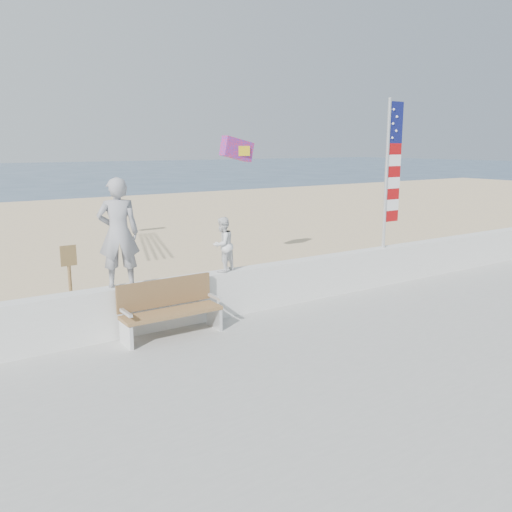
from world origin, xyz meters
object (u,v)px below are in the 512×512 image
object	(u,v)px
flag	(391,168)
adult	(118,233)
child	(223,245)
bench	(169,308)

from	to	relation	value
flag	adult	bearing A→B (deg)	180.00
child	bench	bearing A→B (deg)	-4.74
child	bench	xyz separation A→B (m)	(-1.37, -0.45, -0.93)
child	flag	world-z (taller)	flag
flag	child	bearing A→B (deg)	180.00
child	bench	world-z (taller)	child
adult	child	xyz separation A→B (m)	(2.07, 0.00, -0.42)
bench	adult	bearing A→B (deg)	147.03
adult	flag	xyz separation A→B (m)	(6.68, -0.00, 0.96)
adult	bench	distance (m)	1.58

